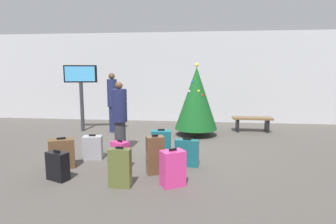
{
  "coord_description": "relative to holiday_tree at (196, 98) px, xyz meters",
  "views": [
    {
      "loc": [
        1.2,
        -6.88,
        2.0
      ],
      "look_at": [
        0.38,
        0.34,
        0.9
      ],
      "focal_mm": 29.81,
      "sensor_mm": 36.0,
      "label": 1
    }
  ],
  "objects": [
    {
      "name": "ground_plane",
      "position": [
        -1.1,
        -1.59,
        -1.15
      ],
      "size": [
        16.0,
        16.0,
        0.0
      ],
      "primitive_type": "plane",
      "color": "#514C47"
    },
    {
      "name": "suitcase_2",
      "position": [
        -0.15,
        -2.82,
        -0.87
      ],
      "size": [
        0.51,
        0.26,
        0.6
      ],
      "color": "#19606B",
      "rests_on": "ground_plane"
    },
    {
      "name": "traveller_0",
      "position": [
        -1.84,
        -1.93,
        -0.24
      ],
      "size": [
        0.51,
        0.51,
        1.72
      ],
      "color": "#333338",
      "rests_on": "ground_plane"
    },
    {
      "name": "back_wall",
      "position": [
        -1.1,
        2.38,
        0.56
      ],
      "size": [
        16.0,
        0.2,
        3.41
      ],
      "primitive_type": "cube",
      "color": "silver",
      "rests_on": "ground_plane"
    },
    {
      "name": "flight_info_kiosk",
      "position": [
        -3.73,
        0.21,
        0.4
      ],
      "size": [
        1.05,
        0.27,
        2.15
      ],
      "color": "#333338",
      "rests_on": "ground_plane"
    },
    {
      "name": "suitcase_8",
      "position": [
        -2.69,
        -3.23,
        -0.85
      ],
      "size": [
        0.55,
        0.44,
        0.64
      ],
      "color": "brown",
      "rests_on": "ground_plane"
    },
    {
      "name": "suitcase_5",
      "position": [
        -2.46,
        -3.84,
        -0.89
      ],
      "size": [
        0.45,
        0.35,
        0.56
      ],
      "color": "black",
      "rests_on": "ground_plane"
    },
    {
      "name": "suitcase_0",
      "position": [
        -1.24,
        -4.02,
        -0.81
      ],
      "size": [
        0.38,
        0.18,
        0.72
      ],
      "color": "#59602D",
      "rests_on": "ground_plane"
    },
    {
      "name": "waiting_bench",
      "position": [
        1.81,
        0.69,
        -0.8
      ],
      "size": [
        1.26,
        0.44,
        0.48
      ],
      "color": "brown",
      "rests_on": "ground_plane"
    },
    {
      "name": "suitcase_7",
      "position": [
        -0.74,
        -3.34,
        -0.78
      ],
      "size": [
        0.38,
        0.32,
        0.78
      ],
      "color": "brown",
      "rests_on": "ground_plane"
    },
    {
      "name": "holiday_tree",
      "position": [
        0.0,
        0.0,
        0.0
      ],
      "size": [
        1.29,
        1.29,
        2.21
      ],
      "color": "#4C3319",
      "rests_on": "ground_plane"
    },
    {
      "name": "suitcase_3",
      "position": [
        -2.28,
        -2.59,
        -0.88
      ],
      "size": [
        0.45,
        0.33,
        0.56
      ],
      "color": "#9EA0A5",
      "rests_on": "ground_plane"
    },
    {
      "name": "suitcase_1",
      "position": [
        -1.5,
        -3.11,
        -0.87
      ],
      "size": [
        0.41,
        0.37,
        0.59
      ],
      "color": "#E5388C",
      "rests_on": "ground_plane"
    },
    {
      "name": "suitcase_4",
      "position": [
        -0.76,
        -2.3,
        -0.83
      ],
      "size": [
        0.48,
        0.3,
        0.67
      ],
      "color": "#19606B",
      "rests_on": "ground_plane"
    },
    {
      "name": "traveller_1",
      "position": [
        -2.68,
        0.16,
        -0.13
      ],
      "size": [
        0.44,
        0.44,
        1.91
      ],
      "color": "#1E234C",
      "rests_on": "ground_plane"
    },
    {
      "name": "suitcase_6",
      "position": [
        -0.34,
        -3.87,
        -0.83
      ],
      "size": [
        0.47,
        0.43,
        0.67
      ],
      "color": "#E5388C",
      "rests_on": "ground_plane"
    }
  ]
}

